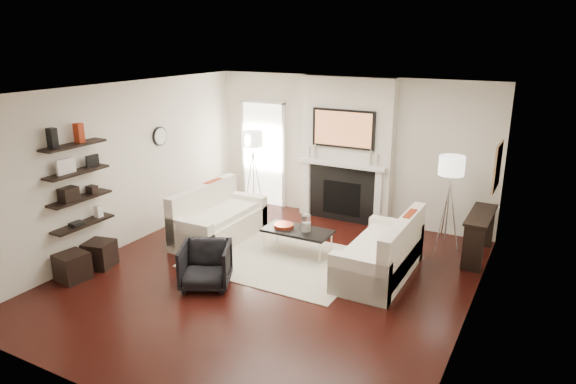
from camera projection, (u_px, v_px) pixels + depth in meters
The scene contains 71 objects.
room_envelope at pixel (268, 189), 7.13m from camera, with size 6.00×6.00×6.00m.
chimney_breast at pixel (346, 150), 9.55m from camera, with size 1.80×0.25×2.70m, color silver.
fireplace_surround at pixel (342, 195), 9.68m from camera, with size 1.30×0.02×1.04m, color black.
firebox at pixel (342, 198), 9.69m from camera, with size 0.75×0.02×0.65m, color black.
mantel_pilaster_l at pixel (307, 188), 9.97m from camera, with size 0.12×0.08×1.10m, color white.
mantel_pilaster_r at pixel (378, 199), 9.31m from camera, with size 0.12×0.08×1.10m, color white.
mantel_shelf at pixel (342, 164), 9.46m from camera, with size 1.70×0.18×0.07m, color white.
tv_body at pixel (343, 129), 9.29m from camera, with size 1.20×0.06×0.70m, color black.
tv_screen at pixel (343, 129), 9.26m from camera, with size 1.10×0.01×0.62m, color #BF723F.
candlestick_l_tall at pixel (315, 151), 9.66m from camera, with size 0.04×0.04×0.30m, color silver.
candlestick_l_short at pixel (309, 152), 9.73m from camera, with size 0.04×0.04×0.24m, color silver.
candlestick_r_tall at pixel (371, 158), 9.16m from camera, with size 0.04×0.04×0.30m, color silver.
candlestick_r_short at pixel (378, 160), 9.11m from camera, with size 0.04×0.04×0.24m, color silver.
hallway_panel at pixel (264, 154), 10.56m from camera, with size 0.90×0.02×2.10m, color white.
door_trim_l at pixel (244, 152), 10.76m from camera, with size 0.06×0.06×2.16m, color white.
door_trim_r at pixel (284, 157), 10.33m from camera, with size 0.06×0.06×2.16m, color white.
door_trim_top at pixel (263, 102), 10.23m from camera, with size 1.02×0.06×0.06m, color white.
rug at pixel (278, 259), 8.12m from camera, with size 2.60×2.00×0.01m, color beige.
loveseat_left_base at pixel (220, 228), 8.88m from camera, with size 0.85×1.80×0.42m, color white.
loveseat_left_back at pixel (204, 207), 8.94m from camera, with size 0.18×1.80×0.80m, color white.
loveseat_left_arm_n at pixel (190, 238), 8.17m from camera, with size 0.85×0.18×0.60m, color white.
loveseat_left_arm_s at pixel (245, 209), 9.54m from camera, with size 0.85×0.18×0.60m, color white.
loveseat_left_cushion at pixel (222, 214), 8.78m from camera, with size 0.63×1.44×0.10m, color white.
pillow_left_orange at pixel (213, 192), 9.13m from camera, with size 0.10×0.42×0.42m, color maroon.
pillow_left_charcoal at pixel (192, 202), 8.63m from camera, with size 0.10×0.40×0.40m, color black.
loveseat_right_base at pixel (379, 262), 7.53m from camera, with size 0.85×1.80×0.42m, color white.
loveseat_right_back at pixel (402, 247), 7.29m from camera, with size 0.18×1.80×0.80m, color white.
loveseat_right_arm_n at pixel (359, 279), 6.82m from camera, with size 0.85×0.18×0.60m, color white.
loveseat_right_arm_s at pixel (395, 238), 8.19m from camera, with size 0.85×0.18×0.60m, color white.
loveseat_right_cushion at pixel (376, 245), 7.48m from camera, with size 0.63×1.44×0.10m, color white.
pillow_right_orange at pixel (409, 226), 7.48m from camera, with size 0.10×0.42×0.42m, color maroon.
pillow_right_charcoal at pixel (397, 241), 6.98m from camera, with size 0.10×0.40×0.40m, color black.
coffee_table at pixel (298, 231), 8.22m from camera, with size 1.10×0.55×0.04m, color black.
coffee_leg_nw at pixel (264, 242), 8.32m from camera, with size 0.02×0.02×0.38m, color silver.
coffee_leg_ne at pixel (320, 254), 7.87m from camera, with size 0.02×0.02×0.38m, color silver.
coffee_leg_sw at pixel (277, 233), 8.69m from camera, with size 0.02×0.02×0.38m, color silver.
coffee_leg_se at pixel (331, 244), 8.24m from camera, with size 0.02×0.02×0.38m, color silver.
hurricane_glass at pixel (306, 223), 8.10m from camera, with size 0.15×0.15×0.27m, color white.
hurricane_candle at pixel (306, 227), 8.12m from camera, with size 0.11×0.11×0.16m, color white.
copper_bowl at pixel (284, 226), 8.32m from camera, with size 0.32×0.32×0.05m, color #B2381D.
armchair at pixel (205, 263), 7.18m from camera, with size 0.67×0.63×0.69m, color black.
lamp_left_post at pixel (254, 180), 10.35m from camera, with size 0.02×0.02×1.20m, color silver.
lamp_left_shade at pixel (253, 139), 10.10m from camera, with size 0.40×0.40×0.30m, color white.
lamp_left_leg_a at pixel (258, 181), 10.30m from camera, with size 0.02×0.02×1.25m, color silver.
lamp_left_leg_b at pixel (254, 179), 10.45m from camera, with size 0.02×0.02×1.25m, color silver.
lamp_left_leg_c at pixel (249, 181), 10.29m from camera, with size 0.02×0.02×1.25m, color silver.
lamp_right_post at pixel (447, 217), 8.27m from camera, with size 0.02×0.02×1.20m, color silver.
lamp_right_shade at pixel (452, 166), 8.02m from camera, with size 0.40×0.40×0.30m, color white.
lamp_right_leg_a at pixel (454, 218), 8.22m from camera, with size 0.02×0.02×1.25m, color silver.
lamp_right_leg_b at pixel (445, 214), 8.37m from camera, with size 0.02×0.02×1.25m, color silver.
lamp_right_leg_c at pixel (442, 218), 8.21m from camera, with size 0.02×0.02×1.25m, color silver.
console_top at pixel (481, 215), 7.96m from camera, with size 0.35×1.20×0.04m, color black.
console_leg_n at pixel (473, 250), 7.61m from camera, with size 0.30×0.04×0.71m, color black.
console_leg_s at pixel (484, 226), 8.54m from camera, with size 0.30×0.04×0.71m, color black.
wall_art at pixel (498, 166), 7.55m from camera, with size 0.03×0.70×0.70m, color #9C794E.
shelf_bottom at pixel (83, 224), 7.66m from camera, with size 0.25×1.00×0.04m, color black.
shelf_lower at pixel (80, 199), 7.55m from camera, with size 0.25×1.00×0.04m, color black.
shelf_upper at pixel (77, 172), 7.43m from camera, with size 0.25×1.00×0.04m, color black.
shelf_top at pixel (73, 145), 7.31m from camera, with size 0.25×1.00×0.04m, color black.
decor_magfile_a at pixel (52, 138), 6.99m from camera, with size 0.12×0.10×0.28m, color black.
decor_magfile_b at pixel (79, 133), 7.37m from camera, with size 0.12×0.10×0.28m, color maroon.
decor_frame_a at pixel (66, 166), 7.25m from camera, with size 0.04×0.30×0.22m, color white.
decor_frame_b at pixel (92, 161), 7.65m from camera, with size 0.04×0.22×0.18m, color black.
decor_wine_rack at pixel (69, 194), 7.36m from camera, with size 0.18×0.25×0.20m, color black.
decor_box_small at pixel (92, 189), 7.72m from camera, with size 0.15×0.12×0.12m, color black.
decor_books at pixel (77, 224), 7.56m from camera, with size 0.14×0.20×0.05m, color black.
decor_box_tall at pixel (98, 211), 7.89m from camera, with size 0.10×0.10×0.18m, color white.
clock_rim at pixel (160, 136), 9.02m from camera, with size 0.34×0.34×0.04m, color black.
clock_face at pixel (161, 136), 9.01m from camera, with size 0.29×0.29×0.01m, color white.
ottoman_near at pixel (100, 254), 7.84m from camera, with size 0.40×0.40×0.40m, color black.
ottoman_far at pixel (72, 267), 7.41m from camera, with size 0.40×0.40×0.40m, color black.
Camera 1 is at (3.49, -5.87, 3.40)m, focal length 32.00 mm.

